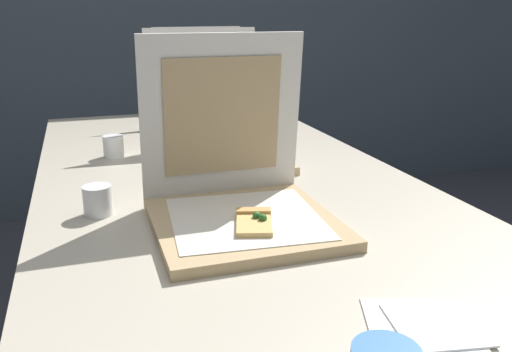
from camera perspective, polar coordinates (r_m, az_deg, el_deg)
The scene contains 7 objects.
table at distance 1.36m, azimuth -2.80°, elevation -2.66°, with size 0.93×2.01×0.75m.
pizza_box_front at distance 1.07m, azimuth -1.80°, elevation -2.32°, with size 0.35×0.35×0.37m.
pizza_box_middle at distance 1.55m, azimuth -4.25°, elevation 3.75°, with size 0.37×0.45×0.36m.
pizza_box_back at distance 1.92m, azimuth -3.91°, elevation 6.43°, with size 0.39×0.50×0.35m.
cup_white_near_center at distance 1.17m, azimuth -16.57°, elevation -2.52°, with size 0.06×0.06×0.06m, color white.
cup_white_far at distance 1.62m, azimuth -14.99°, elevation 3.07°, with size 0.06×0.06×0.06m, color white.
napkin_pile at distance 0.79m, azimuth 17.83°, elevation -15.04°, with size 0.19×0.19×0.01m.
Camera 1 is at (-0.34, -0.68, 1.16)m, focal length 37.42 mm.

